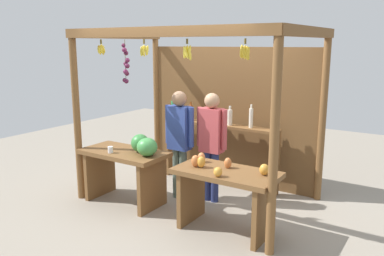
{
  "coord_description": "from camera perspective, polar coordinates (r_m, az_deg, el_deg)",
  "views": [
    {
      "loc": [
        2.91,
        -4.68,
        2.24
      ],
      "look_at": [
        0.0,
        -0.18,
        1.1
      ],
      "focal_mm": 37.01,
      "sensor_mm": 36.0,
      "label": 1
    }
  ],
  "objects": [
    {
      "name": "ground_plane",
      "position": [
        5.95,
        0.98,
        -10.07
      ],
      "size": [
        12.0,
        12.0,
        0.0
      ],
      "primitive_type": "plane",
      "color": "gray",
      "rests_on": "ground"
    },
    {
      "name": "vendor_man",
      "position": [
        5.69,
        -1.82,
        -1.04
      ],
      "size": [
        0.48,
        0.22,
        1.59
      ],
      "rotation": [
        0.0,
        0.0,
        -0.06
      ],
      "color": "#4C5C50",
      "rests_on": "ground"
    },
    {
      "name": "fruit_counter_right",
      "position": [
        4.81,
        4.84,
        -8.39
      ],
      "size": [
        1.24,
        0.64,
        0.91
      ],
      "color": "brown",
      "rests_on": "ground"
    },
    {
      "name": "market_stall",
      "position": [
        5.94,
        3.18,
        4.03
      ],
      "size": [
        3.08,
        1.95,
        2.44
      ],
      "color": "brown",
      "rests_on": "ground"
    },
    {
      "name": "vendor_woman",
      "position": [
        5.58,
        2.84,
        -1.42
      ],
      "size": [
        0.48,
        0.21,
        1.58
      ],
      "rotation": [
        0.0,
        0.0,
        0.19
      ],
      "color": "navy",
      "rests_on": "ground"
    },
    {
      "name": "fruit_counter_left",
      "position": [
        5.63,
        -9.0,
        -4.65
      ],
      "size": [
        1.24,
        0.64,
        1.02
      ],
      "color": "brown",
      "rests_on": "ground"
    },
    {
      "name": "bottle_shelf_unit",
      "position": [
        6.31,
        3.9,
        -1.22
      ],
      "size": [
        1.98,
        0.22,
        1.36
      ],
      "color": "brown",
      "rests_on": "ground"
    }
  ]
}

